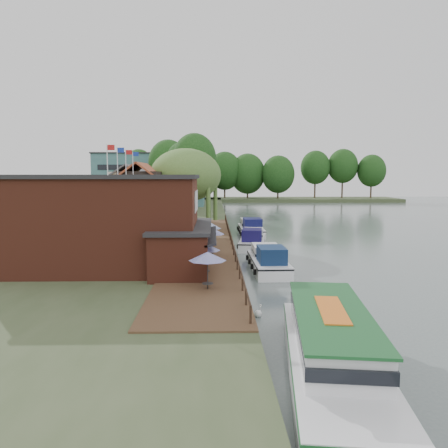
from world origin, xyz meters
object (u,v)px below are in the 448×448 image
object	(u,v)px
cottage_a	(142,202)
cruiser_2	(251,226)
hotel_block	(151,179)
umbrella_1	(205,259)
umbrella_2	(203,250)
tour_boat	(333,347)
cruiser_1	(253,237)
swan	(258,313)
cruiser_0	(268,257)
umbrella_4	(211,235)
umbrella_3	(213,241)
pub	(123,222)
willow	(186,191)
cottage_b	(132,197)
umbrella_0	(208,271)
cottage_c	(169,194)

from	to	relation	value
cottage_a	cruiser_2	bearing A→B (deg)	39.93
hotel_block	umbrella_1	size ratio (longest dim) A/B	10.69
umbrella_2	tour_boat	world-z (taller)	umbrella_2
cottage_a	cruiser_1	world-z (taller)	cottage_a
hotel_block	tour_boat	distance (m)	90.05
cottage_a	hotel_block	bearing A→B (deg)	97.13
swan	umbrella_2	bearing A→B (deg)	109.71
cruiser_0	umbrella_4	bearing A→B (deg)	127.85
umbrella_4	cruiser_2	size ratio (longest dim) A/B	0.23
umbrella_3	pub	bearing A→B (deg)	-141.21
hotel_block	cottage_a	size ratio (longest dim) A/B	2.95
willow	swan	bearing A→B (deg)	-78.19
umbrella_3	swan	xyz separation A→B (m)	(2.70, -14.17, -2.07)
cruiser_0	pub	bearing A→B (deg)	-164.11
umbrella_3	willow	bearing A→B (deg)	102.80
pub	umbrella_4	bearing A→B (deg)	55.44
tour_boat	umbrella_1	bearing A→B (deg)	118.61
umbrella_4	swan	world-z (taller)	umbrella_4
hotel_block	cottage_b	size ratio (longest dim) A/B	2.65
willow	umbrella_3	bearing A→B (deg)	-77.20
hotel_block	umbrella_3	world-z (taller)	hotel_block
umbrella_1	willow	bearing A→B (deg)	96.96
cottage_b	umbrella_0	world-z (taller)	cottage_b
cruiser_0	cruiser_2	xyz separation A→B (m)	(0.38, 22.27, 0.07)
cruiser_0	cottage_b	bearing A→B (deg)	124.75
willow	umbrella_0	xyz separation A→B (m)	(3.04, -26.60, -3.93)
cottage_b	umbrella_2	size ratio (longest dim) A/B	4.04
umbrella_4	cruiser_0	size ratio (longest dim) A/B	0.24
umbrella_2	swan	distance (m)	10.42
pub	umbrella_3	xyz separation A→B (m)	(6.80, 5.47, -2.36)
hotel_block	tour_boat	xyz separation A→B (m)	(19.70, -87.68, -5.75)
cruiser_0	hotel_block	bearing A→B (deg)	104.87
cottage_a	umbrella_2	bearing A→B (deg)	-63.41
cottage_c	cruiser_2	size ratio (longest dim) A/B	0.82
umbrella_2	hotel_block	bearing A→B (deg)	101.34
cottage_b	cruiser_2	size ratio (longest dim) A/B	0.93
umbrella_0	cottage_c	bearing A→B (deg)	99.15
umbrella_3	umbrella_4	size ratio (longest dim) A/B	1.00
pub	cruiser_1	xyz separation A→B (m)	(11.33, 15.77, -3.49)
cruiser_1	swan	world-z (taller)	cruiser_1
hotel_block	umbrella_4	world-z (taller)	hotel_block
umbrella_0	tour_boat	size ratio (longest dim) A/B	0.19
pub	tour_boat	bearing A→B (deg)	-54.96
cruiser_1	tour_boat	distance (m)	32.46
umbrella_0	umbrella_4	bearing A→B (deg)	89.57
pub	umbrella_0	size ratio (longest dim) A/B	8.42
cottage_c	swan	xyz separation A→B (m)	(9.50, -42.71, -5.03)
cottage_a	cruiser_2	world-z (taller)	cottage_a
cruiser_2	tour_boat	world-z (taller)	tour_boat
cruiser_2	tour_boat	size ratio (longest dim) A/B	0.80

